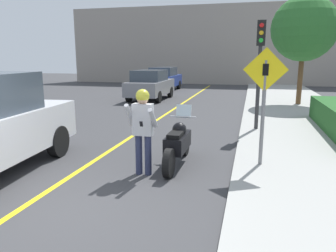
{
  "coord_description": "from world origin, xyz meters",
  "views": [
    {
      "loc": [
        2.9,
        -4.13,
        2.39
      ],
      "look_at": [
        1.09,
        2.96,
        0.84
      ],
      "focal_mm": 35.0,
      "sensor_mm": 36.0,
      "label": 1
    }
  ],
  "objects_px": {
    "motorcycle": "(178,143)",
    "crossing_sign": "(264,96)",
    "traffic_light": "(260,54)",
    "parked_car_grey": "(150,85)",
    "parked_car_blue": "(164,79)",
    "street_tree": "(304,29)",
    "person_biker": "(143,123)"
  },
  "relations": [
    {
      "from": "motorcycle",
      "to": "crossing_sign",
      "type": "height_order",
      "value": "crossing_sign"
    },
    {
      "from": "crossing_sign",
      "to": "traffic_light",
      "type": "bearing_deg",
      "value": 90.95
    },
    {
      "from": "crossing_sign",
      "to": "parked_car_grey",
      "type": "height_order",
      "value": "crossing_sign"
    },
    {
      "from": "parked_car_grey",
      "to": "parked_car_blue",
      "type": "xyz_separation_m",
      "value": [
        -0.65,
        5.33,
        0.0
      ]
    },
    {
      "from": "crossing_sign",
      "to": "street_tree",
      "type": "distance_m",
      "value": 10.62
    },
    {
      "from": "traffic_light",
      "to": "parked_car_grey",
      "type": "distance_m",
      "value": 9.3
    },
    {
      "from": "traffic_light",
      "to": "street_tree",
      "type": "relative_size",
      "value": 0.66
    },
    {
      "from": "street_tree",
      "to": "crossing_sign",
      "type": "bearing_deg",
      "value": -101.19
    },
    {
      "from": "motorcycle",
      "to": "crossing_sign",
      "type": "relative_size",
      "value": 0.89
    },
    {
      "from": "motorcycle",
      "to": "traffic_light",
      "type": "bearing_deg",
      "value": 65.92
    },
    {
      "from": "street_tree",
      "to": "parked_car_grey",
      "type": "height_order",
      "value": "street_tree"
    },
    {
      "from": "traffic_light",
      "to": "street_tree",
      "type": "distance_m",
      "value": 6.96
    },
    {
      "from": "parked_car_grey",
      "to": "crossing_sign",
      "type": "bearing_deg",
      "value": -61.45
    },
    {
      "from": "crossing_sign",
      "to": "motorcycle",
      "type": "bearing_deg",
      "value": -174.02
    },
    {
      "from": "crossing_sign",
      "to": "parked_car_grey",
      "type": "xyz_separation_m",
      "value": [
        -5.87,
        10.78,
        -0.74
      ]
    },
    {
      "from": "crossing_sign",
      "to": "traffic_light",
      "type": "distance_m",
      "value": 3.8
    },
    {
      "from": "person_biker",
      "to": "street_tree",
      "type": "bearing_deg",
      "value": 68.66
    },
    {
      "from": "parked_car_grey",
      "to": "person_biker",
      "type": "bearing_deg",
      "value": -73.32
    },
    {
      "from": "parked_car_grey",
      "to": "parked_car_blue",
      "type": "height_order",
      "value": "same"
    },
    {
      "from": "motorcycle",
      "to": "crossing_sign",
      "type": "bearing_deg",
      "value": 5.98
    },
    {
      "from": "traffic_light",
      "to": "parked_car_blue",
      "type": "height_order",
      "value": "traffic_light"
    },
    {
      "from": "street_tree",
      "to": "motorcycle",
      "type": "bearing_deg",
      "value": -110.14
    },
    {
      "from": "crossing_sign",
      "to": "traffic_light",
      "type": "relative_size",
      "value": 0.73
    },
    {
      "from": "crossing_sign",
      "to": "street_tree",
      "type": "xyz_separation_m",
      "value": [
        2.02,
        10.21,
        2.11
      ]
    },
    {
      "from": "motorcycle",
      "to": "person_biker",
      "type": "bearing_deg",
      "value": -125.39
    },
    {
      "from": "person_biker",
      "to": "traffic_light",
      "type": "relative_size",
      "value": 0.52
    },
    {
      "from": "motorcycle",
      "to": "parked_car_blue",
      "type": "distance_m",
      "value": 16.97
    },
    {
      "from": "motorcycle",
      "to": "person_biker",
      "type": "xyz_separation_m",
      "value": [
        -0.55,
        -0.78,
        0.6
      ]
    },
    {
      "from": "person_biker",
      "to": "parked_car_blue",
      "type": "distance_m",
      "value": 17.58
    },
    {
      "from": "street_tree",
      "to": "parked_car_blue",
      "type": "relative_size",
      "value": 1.23
    },
    {
      "from": "street_tree",
      "to": "parked_car_grey",
      "type": "xyz_separation_m",
      "value": [
        -7.89,
        0.57,
        -2.86
      ]
    },
    {
      "from": "person_biker",
      "to": "parked_car_grey",
      "type": "relative_size",
      "value": 0.42
    }
  ]
}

